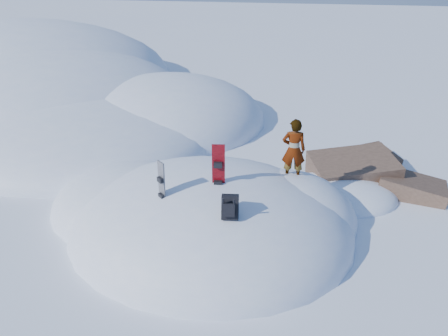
% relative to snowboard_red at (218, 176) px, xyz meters
% --- Properties ---
extents(ground, '(120.00, 120.00, 0.00)m').
position_rel_snowboard_red_xyz_m(ground, '(-0.28, 0.26, -1.66)').
color(ground, white).
rests_on(ground, ground).
extents(snow_mound, '(8.00, 6.00, 3.00)m').
position_rel_snowboard_red_xyz_m(snow_mound, '(-0.45, 0.50, -1.66)').
color(snow_mound, white).
rests_on(snow_mound, ground).
extents(snow_ridge, '(21.50, 18.50, 6.40)m').
position_rel_snowboard_red_xyz_m(snow_ridge, '(-10.71, 10.11, -1.66)').
color(snow_ridge, white).
rests_on(snow_ridge, ground).
extents(rock_outcrop, '(4.68, 4.41, 1.68)m').
position_rel_snowboard_red_xyz_m(rock_outcrop, '(3.44, 3.27, -1.65)').
color(rock_outcrop, brown).
rests_on(rock_outcrop, ground).
extents(snowboard_red, '(0.29, 0.17, 1.55)m').
position_rel_snowboard_red_xyz_m(snowboard_red, '(0.00, 0.00, 0.00)').
color(snowboard_red, red).
rests_on(snowboard_red, snow_mound).
extents(snowboard_dark, '(0.22, 0.24, 1.33)m').
position_rel_snowboard_red_xyz_m(snowboard_dark, '(-1.13, -0.63, -0.13)').
color(snowboard_dark, black).
rests_on(snowboard_dark, snow_mound).
extents(backpack, '(0.40, 0.47, 0.58)m').
position_rel_snowboard_red_xyz_m(backpack, '(0.46, -1.06, -0.15)').
color(backpack, black).
rests_on(backpack, snow_mound).
extents(gear_pile, '(0.93, 0.72, 0.24)m').
position_rel_snowboard_red_xyz_m(gear_pile, '(-2.32, -0.54, -1.54)').
color(gear_pile, black).
rests_on(gear_pile, ground).
extents(person, '(0.61, 0.43, 1.59)m').
position_rel_snowboard_red_xyz_m(person, '(1.59, 1.32, 0.20)').
color(person, slate).
rests_on(person, snow_mound).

